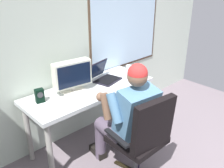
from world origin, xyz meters
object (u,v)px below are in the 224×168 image
Objects in this scene: crt_monitor at (72,75)px; desk_speaker at (40,96)px; person_seated at (128,115)px; wine_glass at (129,69)px; desk at (91,95)px; office_chair at (144,135)px; laptop at (103,75)px.

crt_monitor is 2.97× the size of desk_speaker.
person_seated is 7.92× the size of wine_glass.
desk is 0.84m from office_chair.
person_seated is 3.37× the size of laptop.
laptop is 2.53× the size of desk_speaker.
crt_monitor is at bearing 170.33° from wine_glass.
person_seated is at bearing -111.19° from laptop.
office_chair is at bearing -107.46° from laptop.
wine_glass is at bearing -9.67° from crt_monitor.
crt_monitor is (-0.18, 0.89, 0.40)m from office_chair.
laptop is at bearing 72.54° from office_chair.
crt_monitor is 0.49m from laptop.
desk_speaker reaches higher than desk.
person_seated is 0.74m from crt_monitor.
person_seated is 0.74m from laptop.
crt_monitor is (-0.21, 0.64, 0.31)m from person_seated.
desk_speaker is (-0.39, 0.03, -0.13)m from crt_monitor.
laptop is (0.47, 0.03, -0.14)m from crt_monitor.
office_chair is at bearing -127.15° from wine_glass.
crt_monitor reaches higher than wine_glass.
desk_speaker is (-0.86, 0.00, 0.01)m from laptop.
laptop is 2.35× the size of wine_glass.
desk_speaker is at bearing 131.42° from person_seated.
wine_glass is at bearing 43.17° from person_seated.
desk is at bearing 89.06° from office_chair.
desk is at bearing 172.60° from wine_glass.
office_chair is at bearing -96.59° from person_seated.
wine_glass is (0.56, -0.07, 0.21)m from desk.
desk is 1.58× the size of office_chair.
person_seated reaches higher than laptop.
desk is at bearing -162.85° from laptop.
person_seated reaches higher than office_chair.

